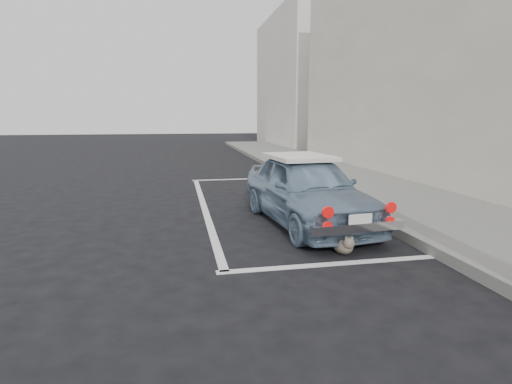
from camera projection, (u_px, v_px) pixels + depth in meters
ground at (287, 253)px, 5.32m from camera, size 80.00×80.00×0.00m
sidewalk at (417, 206)px, 7.84m from camera, size 2.80×40.00×0.15m
shop_building at (495, 46)px, 9.74m from camera, size 3.50×18.00×7.00m
building_far at (300, 81)px, 25.07m from camera, size 3.50×10.00×8.00m
pline_rear at (337, 264)px, 4.93m from camera, size 3.00×0.12×0.01m
pline_front at (244, 179)px, 11.68m from camera, size 3.00×0.12×0.01m
pline_side at (204, 207)px, 8.04m from camera, size 0.12×7.00×0.01m
retro_coupe at (307, 189)px, 6.71m from camera, size 1.70×3.56×1.17m
cat at (343, 244)px, 5.27m from camera, size 0.27×0.56×0.30m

